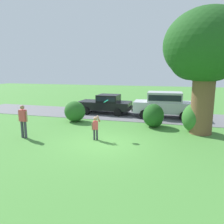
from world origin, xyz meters
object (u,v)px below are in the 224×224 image
oak_tree_large (206,51)px  child_thrower (96,126)px  adult_onlooker (23,120)px  parked_sedan (106,103)px  parked_suv (164,103)px  frisbee (106,101)px

oak_tree_large → child_thrower: (-5.30, -2.90, -3.81)m
child_thrower → adult_onlooker: adult_onlooker is taller
oak_tree_large → adult_onlooker: bearing=-158.4°
parked_sedan → parked_suv: (4.67, -0.29, 0.23)m
frisbee → oak_tree_large: bearing=23.5°
oak_tree_large → adult_onlooker: (-9.05, -3.59, -3.54)m
child_thrower → parked_suv: bearing=64.6°
adult_onlooker → parked_sedan: bearing=73.7°
frisbee → adult_onlooker: 4.43m
parked_sedan → parked_suv: parked_suv is taller
child_thrower → frisbee: frisbee is taller
adult_onlooker → parked_suv: bearing=46.5°
parked_suv → adult_onlooker: size_ratio=2.73×
parked_sedan → adult_onlooker: bearing=-106.3°
child_thrower → adult_onlooker: size_ratio=0.74×
parked_suv → frisbee: size_ratio=16.92×
oak_tree_large → parked_sedan: size_ratio=1.53×
adult_onlooker → frisbee: bearing=19.3°
parked_suv → adult_onlooker: 9.95m
oak_tree_large → frisbee: (-4.97, -2.16, -2.61)m
oak_tree_large → adult_onlooker: oak_tree_large is taller
oak_tree_large → parked_suv: size_ratio=1.42×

